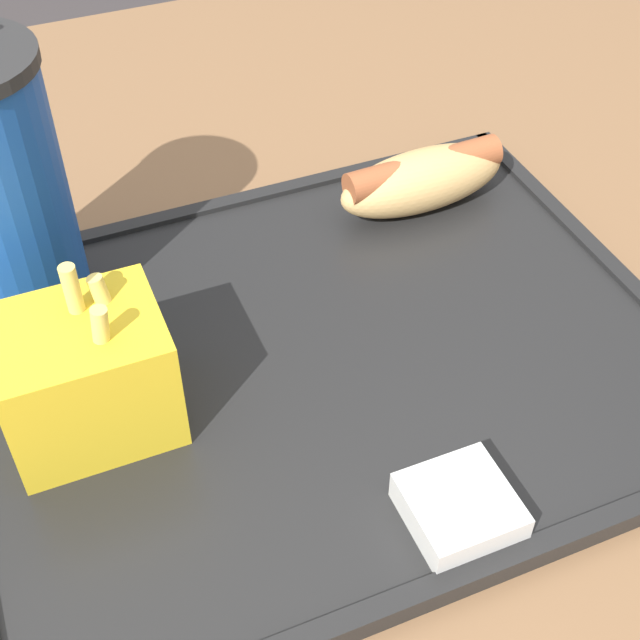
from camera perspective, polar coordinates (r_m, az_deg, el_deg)
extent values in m
cube|color=brown|center=(0.86, -0.42, -18.90)|extent=(1.32, 1.07, 0.71)
cube|color=black|center=(0.56, 0.00, -2.57)|extent=(0.45, 0.35, 0.01)
cube|color=black|center=(0.47, 8.43, -16.12)|extent=(0.45, 0.01, 0.00)
cube|color=black|center=(0.68, -5.62, 7.58)|extent=(0.45, 0.01, 0.00)
cube|color=black|center=(0.65, 18.12, 3.43)|extent=(0.01, 0.35, 0.00)
ellipsoid|color=tan|center=(0.66, 6.57, 8.87)|extent=(0.13, 0.05, 0.05)
cylinder|color=#9E512D|center=(0.66, 6.64, 9.58)|extent=(0.12, 0.03, 0.02)
cube|color=gold|center=(0.51, -14.78, -3.56)|extent=(0.09, 0.07, 0.08)
cylinder|color=#EACC60|center=(0.50, -13.25, 0.09)|extent=(0.02, 0.02, 0.06)
cylinder|color=#EACC60|center=(0.50, -15.07, -0.16)|extent=(0.01, 0.01, 0.08)
cylinder|color=#EACC60|center=(0.48, -13.73, -1.85)|extent=(0.02, 0.01, 0.06)
cube|color=silver|center=(0.48, 8.90, -11.76)|extent=(0.05, 0.05, 0.02)
cube|color=white|center=(0.47, 9.02, -11.15)|extent=(0.04, 0.04, 0.00)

